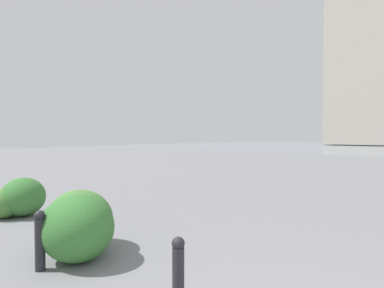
# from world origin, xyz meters

# --- Properties ---
(building_slab) EXTENTS (11.76, 11.66, 31.85)m
(building_slab) POSITION_xyz_m (11.54, -63.12, 15.92)
(building_slab) COLOR #B2A899
(building_slab) RESTS_ON ground
(bollard_near) EXTENTS (0.13, 0.13, 0.69)m
(bollard_near) POSITION_xyz_m (1.66, -1.12, 0.36)
(bollard_near) COLOR #232328
(bollard_near) RESTS_ON ground
(bollard_mid) EXTENTS (0.13, 0.13, 0.75)m
(bollard_mid) POSITION_xyz_m (3.51, -0.59, 0.39)
(bollard_mid) COLOR #232328
(bollard_mid) RESTS_ON ground
(shrub_low) EXTENTS (1.03, 0.93, 0.88)m
(shrub_low) POSITION_xyz_m (3.77, -1.27, 0.44)
(shrub_low) COLOR #477F38
(shrub_low) RESTS_ON ground
(shrub_round) EXTENTS (1.05, 0.94, 0.89)m
(shrub_round) POSITION_xyz_m (3.44, -1.04, 0.44)
(shrub_round) COLOR #387533
(shrub_round) RESTS_ON ground
(shrub_wide) EXTENTS (0.94, 0.85, 0.80)m
(shrub_wide) POSITION_xyz_m (6.42, -1.50, 0.40)
(shrub_wide) COLOR #387533
(shrub_wide) RESTS_ON ground
(shrub_tall) EXTENTS (0.70, 0.63, 0.60)m
(shrub_tall) POSITION_xyz_m (6.54, -1.18, 0.30)
(shrub_tall) COLOR #477F38
(shrub_tall) RESTS_ON ground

